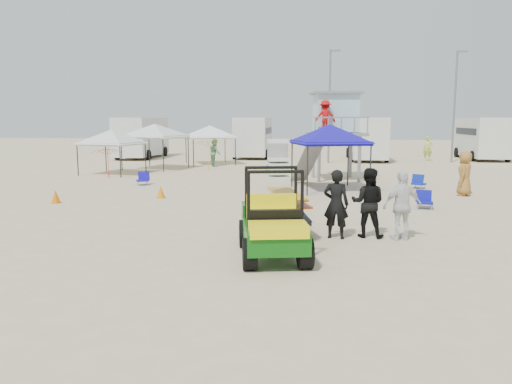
# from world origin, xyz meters

# --- Properties ---
(ground) EXTENTS (140.00, 140.00, 0.00)m
(ground) POSITION_xyz_m (0.00, 0.00, 0.00)
(ground) COLOR beige
(ground) RESTS_ON ground
(utility_cart) EXTENTS (1.78, 2.85, 2.01)m
(utility_cart) POSITION_xyz_m (1.02, 1.62, 0.94)
(utility_cart) COLOR #0D550E
(utility_cart) RESTS_ON ground
(surf_trailer) EXTENTS (1.75, 2.71, 2.29)m
(surf_trailer) POSITION_xyz_m (1.03, 3.95, 0.93)
(surf_trailer) COLOR black
(surf_trailer) RESTS_ON ground
(man_left) EXTENTS (0.74, 0.55, 1.84)m
(man_left) POSITION_xyz_m (2.55, 3.65, 0.92)
(man_left) COLOR black
(man_left) RESTS_ON ground
(man_mid) EXTENTS (1.03, 0.88, 1.86)m
(man_mid) POSITION_xyz_m (3.40, 3.90, 0.93)
(man_mid) COLOR black
(man_mid) RESTS_ON ground
(man_right) EXTENTS (1.15, 0.77, 1.81)m
(man_right) POSITION_xyz_m (4.25, 3.65, 0.91)
(man_right) COLOR white
(man_right) RESTS_ON ground
(lifeguard_tower) EXTENTS (3.13, 3.13, 4.41)m
(lifeguard_tower) POSITION_xyz_m (2.99, 16.83, 3.29)
(lifeguard_tower) COLOR gray
(lifeguard_tower) RESTS_ON ground
(canopy_blue) EXTENTS (3.57, 3.57, 3.32)m
(canopy_blue) POSITION_xyz_m (2.63, 12.75, 2.77)
(canopy_blue) COLOR black
(canopy_blue) RESTS_ON ground
(canopy_white_a) EXTENTS (3.36, 3.36, 2.96)m
(canopy_white_a) POSITION_xyz_m (-9.55, 18.06, 2.41)
(canopy_white_a) COLOR black
(canopy_white_a) RESTS_ON ground
(canopy_white_b) EXTENTS (3.88, 3.88, 3.25)m
(canopy_white_b) POSITION_xyz_m (-7.99, 21.18, 2.70)
(canopy_white_b) COLOR black
(canopy_white_b) RESTS_ON ground
(canopy_white_c) EXTENTS (4.04, 4.04, 3.10)m
(canopy_white_c) POSITION_xyz_m (-5.29, 24.98, 2.56)
(canopy_white_c) COLOR black
(canopy_white_c) RESTS_ON ground
(umbrella_a) EXTENTS (2.33, 2.35, 1.65)m
(umbrella_a) POSITION_xyz_m (-8.99, 16.12, 0.83)
(umbrella_a) COLOR red
(umbrella_a) RESTS_ON ground
(umbrella_b) EXTENTS (2.75, 2.77, 1.93)m
(umbrella_b) POSITION_xyz_m (-4.48, 20.59, 0.96)
(umbrella_b) COLOR yellow
(umbrella_b) RESTS_ON ground
(cone_near) EXTENTS (0.34, 0.34, 0.50)m
(cone_near) POSITION_xyz_m (-4.12, 9.73, 0.25)
(cone_near) COLOR orange
(cone_near) RESTS_ON ground
(cone_far) EXTENTS (0.34, 0.34, 0.50)m
(cone_far) POSITION_xyz_m (-7.67, 8.09, 0.25)
(cone_far) COLOR orange
(cone_far) RESTS_ON ground
(beach_chair_a) EXTENTS (0.71, 0.79, 0.64)m
(beach_chair_a) POSITION_xyz_m (-6.19, 13.59, 0.31)
(beach_chair_a) COLOR #190FAA
(beach_chair_a) RESTS_ON ground
(beach_chair_b) EXTENTS (0.62, 0.67, 0.64)m
(beach_chair_b) POSITION_xyz_m (5.85, 8.55, 0.31)
(beach_chair_b) COLOR #0E109C
(beach_chair_b) RESTS_ON ground
(beach_chair_c) EXTENTS (0.73, 0.83, 0.64)m
(beach_chair_c) POSITION_xyz_m (6.70, 13.82, 0.31)
(beach_chair_c) COLOR #0E229C
(beach_chair_c) RESTS_ON ground
(rv_far_left) EXTENTS (2.64, 6.80, 3.25)m
(rv_far_left) POSITION_xyz_m (-12.00, 29.99, 1.80)
(rv_far_left) COLOR silver
(rv_far_left) RESTS_ON ground
(rv_mid_left) EXTENTS (2.65, 6.50, 3.25)m
(rv_mid_left) POSITION_xyz_m (-3.00, 31.49, 1.80)
(rv_mid_left) COLOR silver
(rv_mid_left) RESTS_ON ground
(rv_mid_right) EXTENTS (2.64, 7.00, 3.25)m
(rv_mid_right) POSITION_xyz_m (6.00, 29.99, 1.80)
(rv_mid_right) COLOR silver
(rv_mid_right) RESTS_ON ground
(rv_far_right) EXTENTS (2.64, 6.60, 3.25)m
(rv_far_right) POSITION_xyz_m (15.00, 31.49, 1.80)
(rv_far_right) COLOR silver
(rv_far_right) RESTS_ON ground
(light_pole_left) EXTENTS (0.14, 0.14, 8.00)m
(light_pole_left) POSITION_xyz_m (3.00, 27.00, 4.00)
(light_pole_left) COLOR slate
(light_pole_left) RESTS_ON ground
(light_pole_right) EXTENTS (0.14, 0.14, 8.00)m
(light_pole_right) POSITION_xyz_m (12.00, 28.50, 4.00)
(light_pole_right) COLOR slate
(light_pole_right) RESTS_ON ground
(distant_beachgoers) EXTENTS (16.03, 18.63, 1.86)m
(distant_beachgoers) POSITION_xyz_m (3.28, 20.51, 0.92)
(distant_beachgoers) COLOR #A16B2E
(distant_beachgoers) RESTS_ON ground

